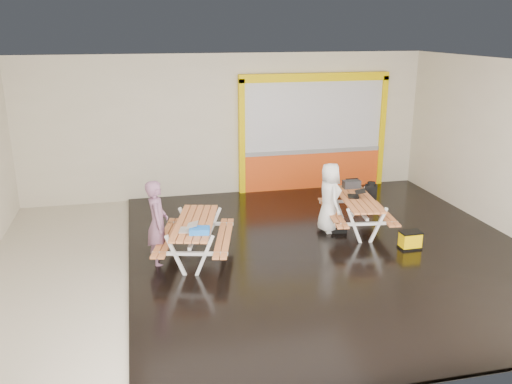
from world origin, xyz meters
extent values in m
cube|color=beige|center=(0.00, 0.00, -0.01)|extent=(10.00, 8.00, 0.01)
cube|color=white|center=(0.00, 0.00, 3.50)|extent=(10.00, 8.00, 0.01)
cube|color=beige|center=(0.00, 4.00, 1.75)|extent=(10.00, 0.01, 3.50)
cube|color=beige|center=(0.00, -4.00, 1.75)|extent=(10.00, 0.01, 3.50)
cube|color=black|center=(1.25, 0.00, 0.03)|extent=(7.50, 7.98, 0.05)
cube|color=#F04F16|center=(2.20, 3.93, 0.50)|extent=(3.60, 0.12, 1.00)
cube|color=gray|center=(2.20, 3.93, 1.03)|extent=(3.60, 0.14, 0.10)
cube|color=silver|center=(2.20, 3.94, 1.94)|extent=(3.60, 0.08, 1.72)
cube|color=#FFD600|center=(0.33, 3.92, 1.45)|extent=(0.14, 0.16, 2.90)
cube|color=#FFD600|center=(4.07, 3.92, 1.45)|extent=(0.14, 0.16, 2.90)
cube|color=#FFD600|center=(2.20, 3.92, 2.90)|extent=(3.88, 0.16, 0.20)
cube|color=#DB7A3F|center=(-1.55, 0.24, 0.73)|extent=(0.57, 1.85, 0.04)
cube|color=#DB7A3F|center=(-1.42, 0.21, 0.73)|extent=(0.57, 1.85, 0.04)
cube|color=#DB7A3F|center=(-1.29, 0.18, 0.73)|extent=(0.57, 1.85, 0.04)
cube|color=#DB7A3F|center=(-1.16, 0.15, 0.73)|extent=(0.57, 1.85, 0.04)
cube|color=#DB7A3F|center=(-1.03, 0.11, 0.73)|extent=(0.57, 1.85, 0.04)
cube|color=white|center=(-1.70, -0.45, 0.40)|extent=(0.35, 0.14, 0.75)
cube|color=white|center=(-1.23, -0.57, 0.40)|extent=(0.35, 0.14, 0.75)
cube|color=white|center=(-1.47, -0.51, 0.44)|extent=(1.26, 0.37, 0.06)
cube|color=white|center=(-1.47, -0.51, 0.69)|extent=(0.63, 0.21, 0.06)
cube|color=white|center=(-1.35, 0.93, 0.40)|extent=(0.35, 0.14, 0.75)
cube|color=white|center=(-0.88, 0.81, 0.40)|extent=(0.35, 0.14, 0.75)
cube|color=white|center=(-1.12, 0.87, 0.44)|extent=(1.26, 0.37, 0.06)
cube|color=white|center=(-1.12, 0.87, 0.69)|extent=(0.63, 0.21, 0.06)
cube|color=white|center=(-1.29, 0.18, 0.55)|extent=(0.43, 1.50, 0.06)
cube|color=#DB7A3F|center=(-1.85, 0.32, 0.45)|extent=(0.57, 1.84, 0.04)
cube|color=#DB7A3F|center=(-1.73, 0.29, 0.45)|extent=(0.57, 1.84, 0.04)
cube|color=#DB7A3F|center=(-0.85, 0.07, 0.45)|extent=(0.57, 1.84, 0.04)
cube|color=#DB7A3F|center=(-0.73, 0.04, 0.45)|extent=(0.57, 1.84, 0.04)
cube|color=#DB7A3F|center=(1.86, 0.89, 0.72)|extent=(0.36, 1.84, 0.04)
cube|color=#DB7A3F|center=(1.99, 0.87, 0.72)|extent=(0.36, 1.84, 0.04)
cube|color=#DB7A3F|center=(2.12, 0.85, 0.72)|extent=(0.36, 1.84, 0.04)
cube|color=#DB7A3F|center=(2.25, 0.83, 0.72)|extent=(0.36, 1.84, 0.04)
cube|color=#DB7A3F|center=(2.38, 0.82, 0.72)|extent=(0.36, 1.84, 0.04)
cube|color=white|center=(1.79, 0.19, 0.40)|extent=(0.35, 0.10, 0.74)
cube|color=white|center=(2.27, 0.13, 0.40)|extent=(0.35, 0.10, 0.74)
cube|color=white|center=(2.03, 0.16, 0.44)|extent=(1.26, 0.22, 0.06)
cube|color=white|center=(2.03, 0.16, 0.68)|extent=(0.62, 0.14, 0.06)
cube|color=white|center=(1.98, 1.58, 0.40)|extent=(0.35, 0.10, 0.74)
cube|color=white|center=(2.45, 1.51, 0.40)|extent=(0.35, 0.10, 0.74)
cube|color=white|center=(2.22, 1.55, 0.44)|extent=(1.26, 0.22, 0.06)
cube|color=white|center=(2.22, 1.55, 0.68)|extent=(0.62, 0.14, 0.06)
cube|color=white|center=(2.12, 0.85, 0.54)|extent=(0.26, 1.50, 0.06)
cube|color=#DB7A3F|center=(1.56, 0.93, 0.45)|extent=(0.35, 1.84, 0.04)
cube|color=#DB7A3F|center=(1.68, 0.91, 0.45)|extent=(0.35, 1.84, 0.04)
cube|color=#DB7A3F|center=(2.56, 0.79, 0.45)|extent=(0.35, 1.84, 0.04)
cube|color=#DB7A3F|center=(2.69, 0.78, 0.45)|extent=(0.35, 1.84, 0.04)
imported|color=#805470|center=(-1.96, 0.14, 0.79)|extent=(0.40, 0.59, 1.57)
imported|color=white|center=(1.53, 0.90, 0.77)|extent=(0.47, 0.71, 1.44)
cube|color=silver|center=(-1.50, -0.22, 0.76)|extent=(0.26, 0.33, 0.02)
cube|color=silver|center=(-1.38, -0.25, 0.86)|extent=(0.25, 0.32, 0.06)
cube|color=silver|center=(-1.38, -0.24, 0.86)|extent=(0.21, 0.28, 0.05)
cube|color=black|center=(2.07, 0.94, 0.75)|extent=(0.31, 0.36, 0.02)
cube|color=black|center=(2.20, 0.90, 0.86)|extent=(0.29, 0.36, 0.06)
cube|color=silver|center=(2.20, 0.90, 0.86)|extent=(0.25, 0.31, 0.05)
cube|color=blue|center=(-1.28, -0.40, 0.80)|extent=(0.38, 0.30, 0.10)
cube|color=black|center=(2.28, 1.54, 0.82)|extent=(0.38, 0.19, 0.17)
cylinder|color=black|center=(2.28, 1.54, 0.95)|extent=(0.28, 0.03, 0.02)
cube|color=black|center=(2.65, 1.35, 0.65)|extent=(0.31, 0.27, 0.38)
cylinder|color=black|center=(2.65, 1.35, 0.85)|extent=(0.23, 0.23, 0.09)
cube|color=black|center=(1.72, 0.82, 0.11)|extent=(0.37, 0.30, 0.12)
cube|color=black|center=(2.73, -0.31, 0.07)|extent=(0.40, 0.27, 0.04)
cube|color=#E0B000|center=(2.73, -0.31, 0.22)|extent=(0.38, 0.25, 0.30)
cube|color=black|center=(2.73, -0.31, 0.38)|extent=(0.40, 0.27, 0.03)
camera|label=1|loc=(-2.23, -8.80, 4.11)|focal=37.37mm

